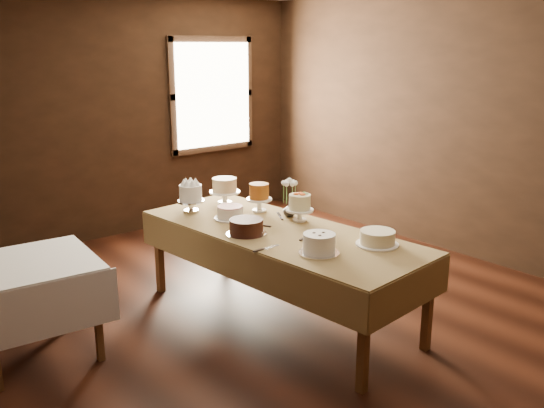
{
  "coord_description": "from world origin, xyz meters",
  "views": [
    {
      "loc": [
        -2.98,
        -3.38,
        2.22
      ],
      "look_at": [
        0.0,
        0.2,
        0.95
      ],
      "focal_mm": 38.63,
      "sensor_mm": 36.0,
      "label": 1
    }
  ],
  "objects": [
    {
      "name": "floor",
      "position": [
        0.0,
        0.0,
        0.0
      ],
      "size": [
        5.0,
        6.0,
        0.01
      ],
      "primitive_type": "cube",
      "color": "black",
      "rests_on": "ground"
    },
    {
      "name": "wall_back",
      "position": [
        0.0,
        3.0,
        1.4
      ],
      "size": [
        5.0,
        0.02,
        2.8
      ],
      "primitive_type": "cube",
      "color": "black",
      "rests_on": "ground"
    },
    {
      "name": "wall_right",
      "position": [
        2.5,
        0.0,
        1.4
      ],
      "size": [
        0.02,
        6.0,
        2.8
      ],
      "primitive_type": "cube",
      "color": "black",
      "rests_on": "ground"
    },
    {
      "name": "window",
      "position": [
        1.3,
        2.94,
        1.6
      ],
      "size": [
        1.1,
        0.05,
        1.3
      ],
      "primitive_type": "cube",
      "color": "#FFEABF",
      "rests_on": "wall_back"
    },
    {
      "name": "display_table",
      "position": [
        -0.05,
        0.05,
        0.71
      ],
      "size": [
        1.19,
        2.57,
        0.77
      ],
      "rotation": [
        0.0,
        0.0,
        0.09
      ],
      "color": "#513118",
      "rests_on": "ground"
    },
    {
      "name": "side_table",
      "position": [
        -1.81,
        0.73,
        0.65
      ],
      "size": [
        0.95,
        0.95,
        0.73
      ],
      "rotation": [
        0.0,
        0.0,
        -0.09
      ],
      "color": "#513118",
      "rests_on": "ground"
    },
    {
      "name": "cake_meringue",
      "position": [
        -0.31,
        0.97,
        0.89
      ],
      "size": [
        0.27,
        0.27,
        0.26
      ],
      "color": "silver",
      "rests_on": "display_table"
    },
    {
      "name": "cake_speckled",
      "position": [
        0.09,
        1.01,
        0.88
      ],
      "size": [
        0.32,
        0.32,
        0.26
      ],
      "color": "white",
      "rests_on": "display_table"
    },
    {
      "name": "cake_lattice",
      "position": [
        -0.17,
        0.56,
        0.82
      ],
      "size": [
        0.28,
        0.28,
        0.11
      ],
      "color": "white",
      "rests_on": "display_table"
    },
    {
      "name": "cake_caramel",
      "position": [
        0.17,
        0.58,
        0.89
      ],
      "size": [
        0.25,
        0.25,
        0.27
      ],
      "color": "white",
      "rests_on": "display_table"
    },
    {
      "name": "cake_chocolate",
      "position": [
        -0.33,
        0.12,
        0.83
      ],
      "size": [
        0.38,
        0.38,
        0.13
      ],
      "color": "silver",
      "rests_on": "display_table"
    },
    {
      "name": "cake_flowers",
      "position": [
        0.25,
        0.13,
        0.88
      ],
      "size": [
        0.25,
        0.25,
        0.24
      ],
      "color": "white",
      "rests_on": "display_table"
    },
    {
      "name": "cake_swirl",
      "position": [
        -0.19,
        -0.56,
        0.84
      ],
      "size": [
        0.3,
        0.3,
        0.15
      ],
      "color": "silver",
      "rests_on": "display_table"
    },
    {
      "name": "cake_cream",
      "position": [
        0.28,
        -0.7,
        0.83
      ],
      "size": [
        0.36,
        0.36,
        0.11
      ],
      "color": "white",
      "rests_on": "display_table"
    },
    {
      "name": "cake_server_a",
      "position": [
        0.05,
        -0.21,
        0.78
      ],
      "size": [
        0.24,
        0.1,
        0.01
      ],
      "primitive_type": "cube",
      "rotation": [
        0.0,
        0.0,
        0.31
      ],
      "color": "silver",
      "rests_on": "display_table"
    },
    {
      "name": "cake_server_c",
      "position": [
        -0.12,
        0.3,
        0.78
      ],
      "size": [
        0.12,
        0.23,
        0.01
      ],
      "primitive_type": "cube",
      "rotation": [
        0.0,
        0.0,
        1.98
      ],
      "color": "silver",
      "rests_on": "display_table"
    },
    {
      "name": "cake_server_d",
      "position": [
        0.23,
        0.38,
        0.78
      ],
      "size": [
        0.14,
        0.22,
        0.01
      ],
      "primitive_type": "cube",
      "rotation": [
        0.0,
        0.0,
        1.04
      ],
      "color": "silver",
      "rests_on": "display_table"
    },
    {
      "name": "cake_server_e",
      "position": [
        -0.37,
        -0.23,
        0.78
      ],
      "size": [
        0.24,
        0.03,
        0.01
      ],
      "primitive_type": "cube",
      "rotation": [
        0.0,
        0.0,
        0.01
      ],
      "color": "silver",
      "rests_on": "display_table"
    },
    {
      "name": "flower_vase",
      "position": [
        0.27,
        0.29,
        0.83
      ],
      "size": [
        0.15,
        0.15,
        0.12
      ],
      "primitive_type": "imported",
      "rotation": [
        0.0,
        0.0,
        5.09
      ],
      "color": "#2D2823",
      "rests_on": "display_table"
    },
    {
      "name": "flower_bouquet",
      "position": [
        0.27,
        0.29,
        1.01
      ],
      "size": [
        0.14,
        0.14,
        0.2
      ],
      "primitive_type": null,
      "color": "white",
      "rests_on": "flower_vase"
    }
  ]
}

